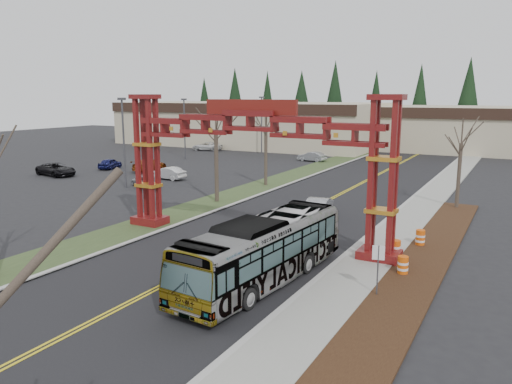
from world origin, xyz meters
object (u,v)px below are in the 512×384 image
Objects in this scene: retail_building_west at (252,123)px; bare_tree_right_far at (461,144)px; street_sign at (378,260)px; barrel_north at (420,238)px; transit_bus at (263,251)px; bare_tree_median_mid at (216,131)px; silver_sedan at (317,209)px; light_pole_near at (124,136)px; parked_car_near_b at (168,173)px; barrel_south at (403,266)px; parked_car_near_a at (144,181)px; bare_tree_median_far at (266,127)px; light_pole_far at (262,121)px; parked_car_near_c at (56,169)px; gateway_arch at (250,144)px; parked_car_mid_b at (110,163)px; retail_building_east at (497,129)px; parked_car_far_b at (207,146)px; parked_car_mid_a at (150,165)px; barrel_mid at (395,250)px; light_pole_mid at (184,124)px; parked_car_far_a at (312,157)px.

bare_tree_right_far is (40.00, -38.39, 1.38)m from retail_building_west.
barrel_north is (0.22, 8.70, -1.20)m from street_sign.
bare_tree_median_mid reaches higher than transit_bus.
silver_sedan is 14.39m from street_sign.
parked_car_near_b is at bearing 85.32° from light_pole_near.
bare_tree_right_far is 7.16× the size of barrel_south.
transit_bus is at bearing 76.06° from parked_car_near_a.
silver_sedan reaches higher than barrel_south.
transit_bus is 7.11m from barrel_south.
bare_tree_median_far reaches higher than silver_sedan.
bare_tree_right_far is at bearing -39.83° from light_pole_far.
gateway_arch is at bearing -101.95° from parked_car_near_c.
retail_building_west is 10.55× the size of silver_sedan.
bare_tree_median_mid is at bearing 150.12° from barrel_south.
silver_sedan is 21.45m from light_pole_near.
barrel_south is (5.67, 4.15, -1.09)m from transit_bus.
transit_bus is at bearing 50.04° from parked_car_near_b.
transit_bus is 2.61× the size of silver_sedan.
parked_car_near_c is 0.65× the size of bare_tree_median_far.
parked_car_near_c is 43.81m from street_sign.
parked_car_mid_b is at bearing 148.41° from gateway_arch.
barrel_north is at bearing 70.46° from parked_car_near_b.
retail_building_east is 37.46× the size of barrel_north.
bare_tree_median_far is 26.43m from barrel_south.
parked_car_far_b is (-35.10, 46.88, -0.90)m from transit_bus.
light_pole_far is at bearing -170.99° from parked_car_near_b.
bare_tree_median_mid is (16.55, -10.86, 5.22)m from parked_car_mid_a.
street_sign is 5.82m from barrel_mid.
light_pole_mid reaches higher than barrel_north.
parked_car_mid_a is 4.86× the size of barrel_north.
parked_car_mid_b is 0.95× the size of parked_car_far_a.
gateway_arch is at bearing 129.20° from transit_bus.
gateway_arch reaches higher than barrel_south.
parked_car_near_c is 41.52m from barrel_north.
street_sign is at bearing -97.01° from barrel_south.
parked_car_mid_b is at bearing -110.00° from light_pole_far.
parked_car_near_c is at bearing 157.83° from street_sign.
bare_tree_median_far is at bearing -33.61° from light_pole_mid.
retail_building_west is at bearing 128.15° from barrel_north.
parked_car_far_a is 0.49× the size of bare_tree_median_mid.
barrel_north is (5.49, 9.55, -1.08)m from transit_bus.
parked_car_mid_a is 0.57× the size of light_pole_far.
bare_tree_right_far is at bearing 37.08° from silver_sedan.
barrel_mid is at bearing -49.39° from silver_sedan.
retail_building_east is at bearing 150.87° from parked_car_far_a.
bare_tree_right_far is at bearing 88.73° from barrel_south.
transit_bus reaches higher than barrel_mid.
bare_tree_right_far is 15.58m from barrel_mid.
retail_building_east is 49.07m from light_pole_mid.
gateway_arch is 11.29m from street_sign.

